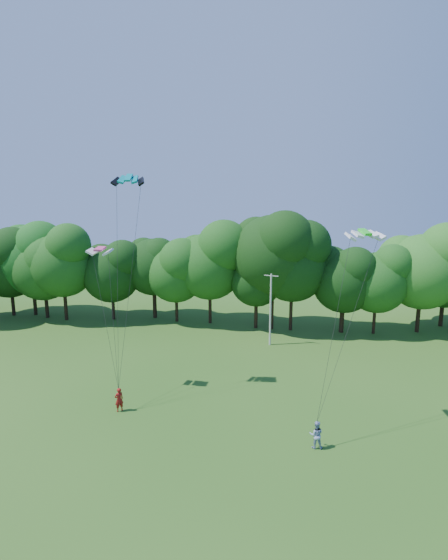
{
  "coord_description": "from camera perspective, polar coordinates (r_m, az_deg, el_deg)",
  "views": [
    {
      "loc": [
        2.84,
        -17.31,
        16.79
      ],
      "look_at": [
        0.25,
        13.0,
        10.53
      ],
      "focal_mm": 28.0,
      "sensor_mm": 36.0,
      "label": 1
    }
  ],
  "objects": [
    {
      "name": "tree_back_west",
      "position": [
        63.88,
        -24.01,
        3.81
      ],
      "size": [
        10.14,
        10.14,
        14.75
      ],
      "color": "#331D14",
      "rests_on": "ground"
    },
    {
      "name": "kite_flyer_left",
      "position": [
        35.85,
        -13.55,
        -14.94
      ],
      "size": [
        0.82,
        0.8,
        1.9
      ],
      "primitive_type": "imported",
      "rotation": [
        0.0,
        0.0,
        3.87
      ],
      "color": "maroon",
      "rests_on": "ground"
    },
    {
      "name": "kite_flyer_right",
      "position": [
        31.21,
        11.95,
        -19.15
      ],
      "size": [
        0.95,
        0.76,
        1.9
      ],
      "primitive_type": "imported",
      "rotation": [
        0.0,
        0.0,
        3.1
      ],
      "color": "#8D9EC4",
      "rests_on": "ground"
    },
    {
      "name": "kite_teal",
      "position": [
        36.13,
        -12.36,
        12.93
      ],
      "size": [
        2.48,
        1.11,
        0.65
      ],
      "rotation": [
        0.0,
        0.0,
        0.02
      ],
      "color": "#04828C",
      "rests_on": "ground"
    },
    {
      "name": "ground",
      "position": [
        24.29,
        -3.78,
        -32.14
      ],
      "size": [
        160.0,
        160.0,
        0.0
      ],
      "primitive_type": "plane",
      "color": "#225216",
      "rests_on": "ground"
    },
    {
      "name": "utility_pole",
      "position": [
        47.92,
        6.09,
        -3.77
      ],
      "size": [
        1.53,
        0.63,
        8.01
      ],
      "rotation": [
        0.0,
        0.0,
        -0.35
      ],
      "color": "#B9B8AF",
      "rests_on": "ground"
    },
    {
      "name": "kite_pink",
      "position": [
        36.71,
        -15.9,
        3.95
      ],
      "size": [
        2.14,
        1.18,
        0.32
      ],
      "rotation": [
        0.0,
        0.0,
        -0.09
      ],
      "color": "#DF3E85",
      "rests_on": "ground"
    },
    {
      "name": "kite_green",
      "position": [
        31.33,
        17.92,
        5.98
      ],
      "size": [
        2.77,
        1.77,
        0.42
      ],
      "rotation": [
        0.0,
        0.0,
        0.25
      ],
      "color": "#22E623",
      "rests_on": "ground"
    },
    {
      "name": "tree_back_center",
      "position": [
        52.42,
        6.45,
        3.8
      ],
      "size": [
        10.69,
        10.69,
        15.55
      ],
      "color": "black",
      "rests_on": "ground"
    }
  ]
}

